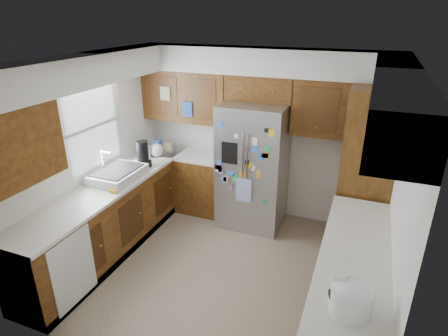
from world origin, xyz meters
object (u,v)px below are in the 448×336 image
at_px(rice_cooker, 352,297).
at_px(pantry, 366,172).
at_px(paper_towel, 338,288).
at_px(fridge, 253,166).

bearing_deg(rice_cooker, pantry, 89.99).
bearing_deg(paper_towel, rice_cooker, -33.45).
relative_size(rice_cooker, paper_towel, 1.13).
height_order(rice_cooker, paper_towel, paper_towel).
xyz_separation_m(pantry, fridge, (-1.50, 0.05, -0.17)).
bearing_deg(paper_towel, fridge, 120.52).
bearing_deg(rice_cooker, fridge, 121.60).
height_order(fridge, paper_towel, fridge).
bearing_deg(fridge, pantry, -2.06).
xyz_separation_m(pantry, paper_towel, (-0.10, -2.32, -0.02)).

